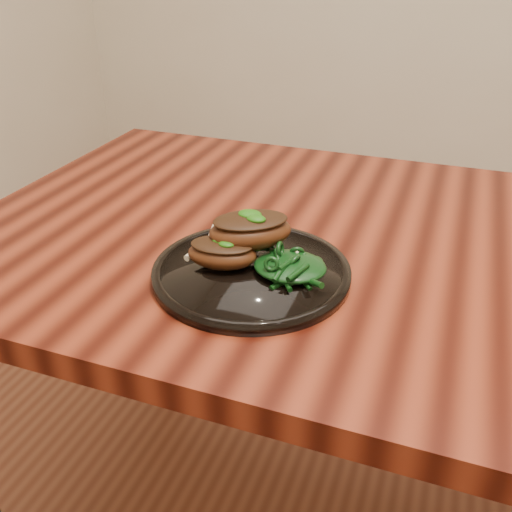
# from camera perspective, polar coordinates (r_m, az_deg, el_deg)

# --- Properties ---
(desk) EXTENTS (1.60, 0.80, 0.75)m
(desk) POSITION_cam_1_polar(r_m,az_deg,el_deg) (0.95, 18.93, -4.36)
(desk) COLOR black
(desk) RESTS_ON ground
(plate) EXTENTS (0.28, 0.28, 0.02)m
(plate) POSITION_cam_1_polar(r_m,az_deg,el_deg) (0.80, -0.46, -1.58)
(plate) COLOR black
(plate) RESTS_ON desk
(lamb_chop_front) EXTENTS (0.11, 0.08, 0.04)m
(lamb_chop_front) POSITION_cam_1_polar(r_m,az_deg,el_deg) (0.79, -3.45, 0.38)
(lamb_chop_front) COLOR #47200D
(lamb_chop_front) RESTS_ON plate
(lamb_chop_back) EXTENTS (0.14, 0.13, 0.05)m
(lamb_chop_back) POSITION_cam_1_polar(r_m,az_deg,el_deg) (0.80, -0.62, 2.68)
(lamb_chop_back) COLOR #47200D
(lamb_chop_back) RESTS_ON plate
(herb_smear) EXTENTS (0.08, 0.05, 0.00)m
(herb_smear) POSITION_cam_1_polar(r_m,az_deg,el_deg) (0.85, -1.23, 1.29)
(herb_smear) COLOR #0F4006
(herb_smear) RESTS_ON plate
(greens_heap) EXTENTS (0.10, 0.09, 0.04)m
(greens_heap) POSITION_cam_1_polar(r_m,az_deg,el_deg) (0.78, 3.43, -0.60)
(greens_heap) COLOR black
(greens_heap) RESTS_ON plate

